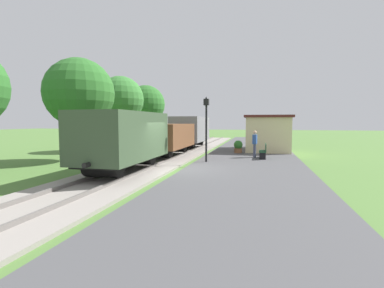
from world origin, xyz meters
name	(u,v)px	position (x,y,z in m)	size (l,w,h in m)	color
ground_plane	(179,173)	(0.00, 0.00, 0.00)	(160.00, 160.00, 0.00)	#517A38
platform_slab	(246,174)	(3.20, 0.00, 0.12)	(6.00, 60.00, 0.25)	#4C4C4F
track_ballast	(134,170)	(-2.40, 0.00, 0.06)	(3.80, 60.00, 0.12)	gray
rail_near	(147,168)	(-1.68, 0.00, 0.19)	(0.07, 60.00, 0.14)	slate
rail_far	(121,167)	(-3.12, 0.00, 0.19)	(0.07, 60.00, 0.14)	slate
freight_train	(168,135)	(-2.40, 5.48, 1.60)	(2.50, 19.40, 2.72)	#384C33
station_hut	(268,133)	(4.40, 10.47, 1.65)	(3.50, 5.80, 2.78)	beige
bench_near_hut	(264,151)	(4.06, 4.94, 0.72)	(0.42, 1.50, 0.91)	#1E4C2D
person_waiting	(255,143)	(3.49, 5.36, 1.18)	(0.31, 0.42, 1.71)	#474C66
potted_planter	(238,146)	(2.27, 7.73, 0.72)	(0.64, 0.64, 0.92)	brown
lamp_post_near	(206,117)	(0.85, 2.59, 2.80)	(0.28, 0.28, 3.70)	black
tree_trackside_mid	(79,93)	(-7.48, 2.92, 4.36)	(4.40, 4.40, 6.57)	#4C3823
tree_trackside_far	(120,100)	(-8.11, 9.66, 4.45)	(4.07, 4.07, 6.50)	#4C3823
tree_field_left	(146,105)	(-8.28, 15.73, 4.40)	(4.13, 4.13, 6.47)	#4C3823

